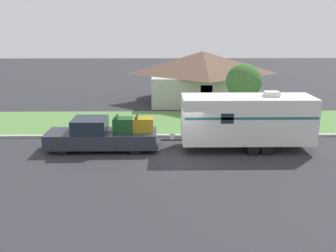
# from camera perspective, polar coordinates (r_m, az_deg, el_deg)

# --- Properties ---
(ground_plane) EXTENTS (120.00, 120.00, 0.00)m
(ground_plane) POSITION_cam_1_polar(r_m,az_deg,el_deg) (20.71, 1.81, -4.67)
(ground_plane) COLOR #2D2D33
(curb_strip) EXTENTS (80.00, 0.30, 0.14)m
(curb_strip) POSITION_cam_1_polar(r_m,az_deg,el_deg) (24.25, 1.41, -1.47)
(curb_strip) COLOR #ADADA8
(curb_strip) RESTS_ON ground_plane
(lawn_strip) EXTENTS (80.00, 7.00, 0.03)m
(lawn_strip) POSITION_cam_1_polar(r_m,az_deg,el_deg) (27.77, 1.11, 0.60)
(lawn_strip) COLOR #568442
(lawn_strip) RESTS_ON ground_plane
(house_across_street) EXTENTS (9.98, 7.81, 4.64)m
(house_across_street) POSITION_cam_1_polar(r_m,az_deg,el_deg) (35.07, 5.24, 7.63)
(house_across_street) COLOR #B2B2A8
(house_across_street) RESTS_ON ground_plane
(pickup_truck) EXTENTS (6.41, 2.08, 2.00)m
(pickup_truck) POSITION_cam_1_polar(r_m,az_deg,el_deg) (21.90, -9.88, -1.37)
(pickup_truck) COLOR black
(pickup_truck) RESTS_ON ground_plane
(travel_trailer) EXTENTS (8.68, 2.50, 3.40)m
(travel_trailer) POSITION_cam_1_polar(r_m,az_deg,el_deg) (21.92, 11.92, 1.07)
(travel_trailer) COLOR black
(travel_trailer) RESTS_ON ground_plane
(mailbox) EXTENTS (0.48, 0.20, 1.37)m
(mailbox) POSITION_cam_1_polar(r_m,az_deg,el_deg) (25.52, 13.72, 1.22)
(mailbox) COLOR brown
(mailbox) RESTS_ON ground_plane
(tree_in_yard) EXTENTS (2.45, 2.45, 4.49)m
(tree_in_yard) POSITION_cam_1_polar(r_m,az_deg,el_deg) (26.22, 11.48, 6.62)
(tree_in_yard) COLOR brown
(tree_in_yard) RESTS_ON ground_plane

